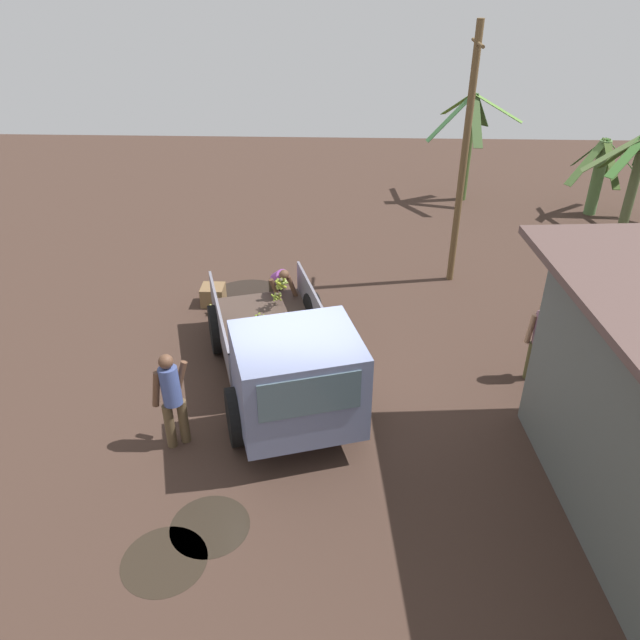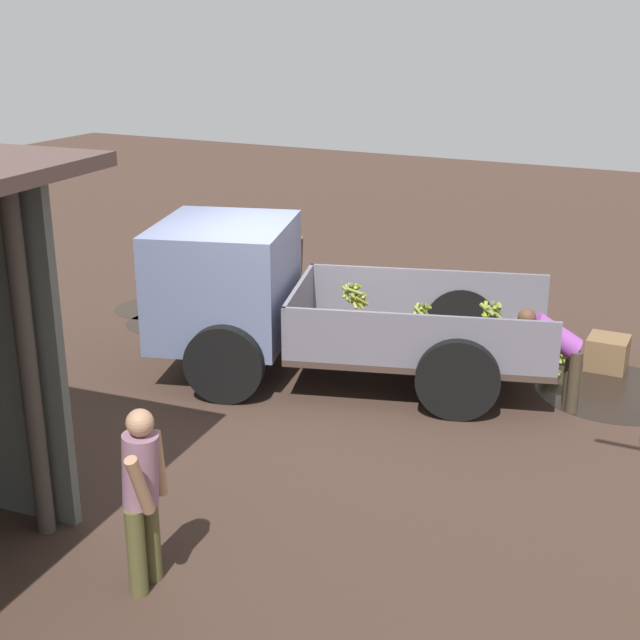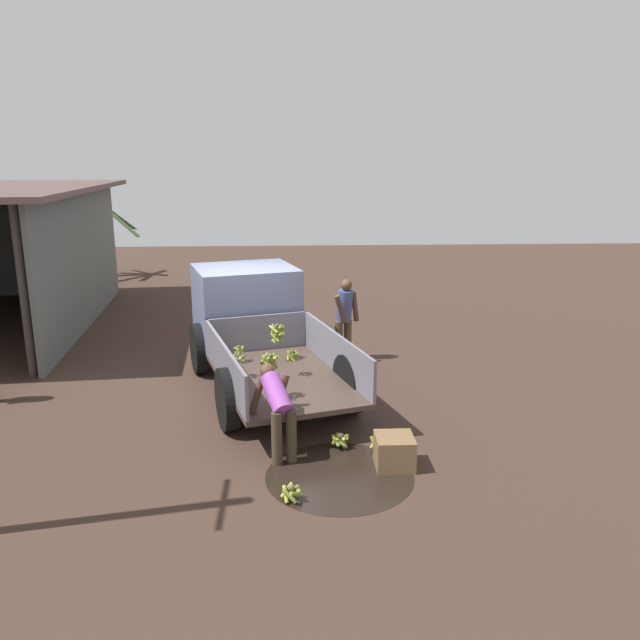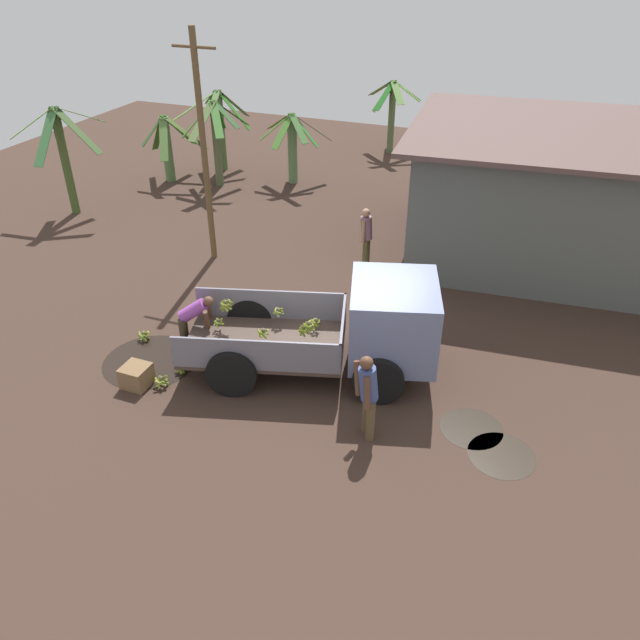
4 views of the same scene
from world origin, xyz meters
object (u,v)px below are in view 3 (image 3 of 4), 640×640
(person_foreground_visitor, at_px, (345,315))
(person_worker_loading, at_px, (277,406))
(banana_bunch_on_ground_1, at_px, (380,442))
(banana_bunch_on_ground_0, at_px, (340,440))
(banana_bunch_on_ground_2, at_px, (291,492))
(cargo_truck, at_px, (252,318))
(wooden_crate_0, at_px, (394,452))

(person_foreground_visitor, xyz_separation_m, person_worker_loading, (-4.18, 1.29, -0.19))
(banana_bunch_on_ground_1, bearing_deg, banana_bunch_on_ground_0, 78.55)
(banana_bunch_on_ground_0, distance_m, banana_bunch_on_ground_2, 1.55)
(person_foreground_visitor, distance_m, banana_bunch_on_ground_1, 4.18)
(cargo_truck, distance_m, wooden_crate_0, 4.54)
(banana_bunch_on_ground_0, height_order, wooden_crate_0, wooden_crate_0)
(person_worker_loading, relative_size, wooden_crate_0, 2.43)
(banana_bunch_on_ground_2, relative_size, wooden_crate_0, 0.58)
(person_foreground_visitor, bearing_deg, cargo_truck, -104.61)
(person_worker_loading, bearing_deg, wooden_crate_0, -126.95)
(person_foreground_visitor, relative_size, banana_bunch_on_ground_2, 5.69)
(person_worker_loading, bearing_deg, banana_bunch_on_ground_2, 165.61)
(cargo_truck, xyz_separation_m, banana_bunch_on_ground_2, (-4.76, -0.70, -0.93))
(cargo_truck, height_order, wooden_crate_0, cargo_truck)
(cargo_truck, bearing_deg, person_foreground_visitor, -87.85)
(cargo_truck, bearing_deg, person_worker_loading, 171.81)
(banana_bunch_on_ground_0, height_order, banana_bunch_on_ground_2, banana_bunch_on_ground_0)
(person_worker_loading, distance_m, wooden_crate_0, 1.68)
(person_worker_loading, bearing_deg, person_foreground_visitor, -39.93)
(banana_bunch_on_ground_0, distance_m, banana_bunch_on_ground_1, 0.56)
(person_worker_loading, height_order, banana_bunch_on_ground_0, person_worker_loading)
(banana_bunch_on_ground_1, xyz_separation_m, banana_bunch_on_ground_2, (-1.27, 1.25, -0.01))
(person_foreground_visitor, height_order, person_worker_loading, person_foreground_visitor)
(person_foreground_visitor, bearing_deg, banana_bunch_on_ground_2, -45.05)
(banana_bunch_on_ground_2, bearing_deg, banana_bunch_on_ground_1, -44.49)
(banana_bunch_on_ground_0, bearing_deg, banana_bunch_on_ground_1, -101.45)
(cargo_truck, distance_m, person_worker_loading, 3.62)
(banana_bunch_on_ground_1, height_order, banana_bunch_on_ground_2, banana_bunch_on_ground_1)
(person_worker_loading, xyz_separation_m, banana_bunch_on_ground_2, (-1.19, -0.18, -0.62))
(cargo_truck, relative_size, wooden_crate_0, 10.38)
(banana_bunch_on_ground_1, relative_size, wooden_crate_0, 0.59)
(banana_bunch_on_ground_1, distance_m, banana_bunch_on_ground_2, 1.78)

